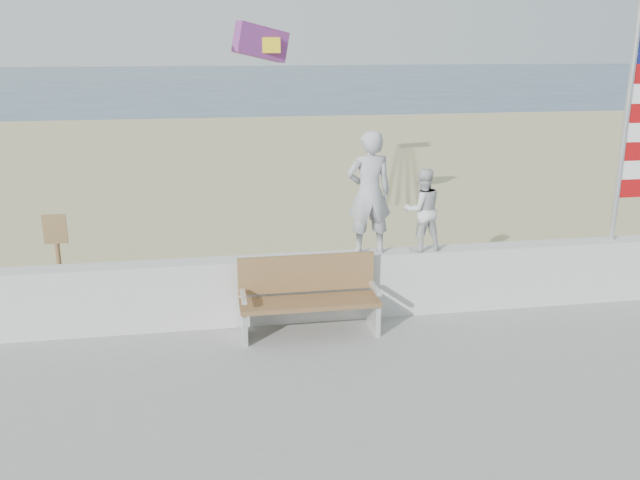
# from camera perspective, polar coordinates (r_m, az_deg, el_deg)

# --- Properties ---
(ground) EXTENTS (220.00, 220.00, 0.00)m
(ground) POSITION_cam_1_polar(r_m,az_deg,el_deg) (7.72, 0.82, -13.52)
(ground) COLOR #324964
(ground) RESTS_ON ground
(sand) EXTENTS (90.00, 40.00, 0.08)m
(sand) POSITION_cam_1_polar(r_m,az_deg,el_deg) (16.08, -5.06, 2.61)
(sand) COLOR tan
(sand) RESTS_ON ground
(seawall) EXTENTS (30.00, 0.35, 0.90)m
(seawall) POSITION_cam_1_polar(r_m,az_deg,el_deg) (9.24, -1.44, -4.00)
(seawall) COLOR silver
(seawall) RESTS_ON boardwalk
(adult) EXTENTS (0.61, 0.41, 1.67)m
(adult) POSITION_cam_1_polar(r_m,az_deg,el_deg) (9.05, 4.15, 3.99)
(adult) COLOR #A3A2A8
(adult) RESTS_ON seawall
(child) EXTENTS (0.60, 0.49, 1.14)m
(child) POSITION_cam_1_polar(r_m,az_deg,el_deg) (9.31, 8.59, 2.54)
(child) COLOR silver
(child) RESTS_ON seawall
(bench) EXTENTS (1.80, 0.57, 1.00)m
(bench) POSITION_cam_1_polar(r_m,az_deg,el_deg) (8.80, -0.96, -4.66)
(bench) COLOR brown
(bench) RESTS_ON boardwalk
(flag) EXTENTS (0.50, 0.08, 3.50)m
(flag) POSITION_cam_1_polar(r_m,az_deg,el_deg) (10.44, 25.09, 10.17)
(flag) COLOR silver
(flag) RESTS_ON seawall
(parafoil_kite) EXTENTS (1.08, 0.66, 0.73)m
(parafoil_kite) POSITION_cam_1_polar(r_m,az_deg,el_deg) (12.68, -4.90, 16.22)
(parafoil_kite) COLOR red
(parafoil_kite) RESTS_ON ground
(sign) EXTENTS (0.32, 0.07, 1.46)m
(sign) POSITION_cam_1_polar(r_m,az_deg,el_deg) (10.27, -21.19, -1.19)
(sign) COLOR olive
(sign) RESTS_ON sand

